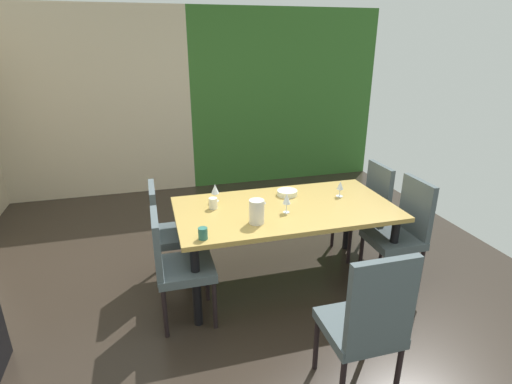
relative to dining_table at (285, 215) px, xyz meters
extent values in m
cube|color=#2A231C|center=(-0.36, -0.18, -0.69)|extent=(5.63, 6.20, 0.02)
cube|color=beige|center=(-1.82, 2.87, 0.62)|extent=(2.70, 0.10, 2.59)
cube|color=#306125|center=(0.99, 2.87, 0.62)|extent=(2.92, 0.10, 2.59)
cube|color=#AF8D45|center=(0.00, 0.00, 0.06)|extent=(1.93, 1.02, 0.04)
cylinder|color=black|center=(-0.87, 0.41, -0.32)|extent=(0.07, 0.07, 0.72)
cylinder|color=black|center=(0.87, 0.41, -0.32)|extent=(0.07, 0.07, 0.72)
cylinder|color=black|center=(-0.87, -0.41, -0.32)|extent=(0.07, 0.07, 0.72)
cylinder|color=black|center=(0.87, -0.41, -0.32)|extent=(0.07, 0.07, 0.72)
cube|color=#485458|center=(-0.93, -0.30, -0.22)|extent=(0.44, 0.44, 0.07)
cube|color=#485458|center=(-1.13, -0.30, 0.02)|extent=(0.05, 0.42, 0.48)
cylinder|color=black|center=(-0.74, -0.11, -0.47)|extent=(0.04, 0.04, 0.42)
cylinder|color=black|center=(-0.74, -0.49, -0.47)|extent=(0.04, 0.04, 0.42)
cylinder|color=black|center=(-1.12, -0.11, -0.47)|extent=(0.04, 0.04, 0.42)
cylinder|color=black|center=(-1.12, -0.49, -0.47)|extent=(0.04, 0.04, 0.42)
cube|color=#485458|center=(0.93, -0.30, -0.22)|extent=(0.44, 0.44, 0.07)
cube|color=#485458|center=(1.13, -0.30, 0.05)|extent=(0.05, 0.42, 0.55)
cylinder|color=black|center=(0.74, -0.49, -0.47)|extent=(0.04, 0.04, 0.42)
cylinder|color=black|center=(0.74, -0.11, -0.47)|extent=(0.04, 0.04, 0.42)
cylinder|color=black|center=(1.12, -0.49, -0.47)|extent=(0.04, 0.04, 0.42)
cylinder|color=black|center=(1.12, -0.11, -0.47)|extent=(0.04, 0.04, 0.42)
cube|color=#485458|center=(0.93, 0.30, -0.22)|extent=(0.44, 0.44, 0.07)
cube|color=#485458|center=(1.13, 0.30, 0.03)|extent=(0.05, 0.42, 0.51)
cylinder|color=black|center=(0.74, 0.11, -0.47)|extent=(0.04, 0.04, 0.42)
cylinder|color=black|center=(0.74, 0.49, -0.47)|extent=(0.04, 0.04, 0.42)
cylinder|color=black|center=(1.12, 0.11, -0.47)|extent=(0.04, 0.04, 0.42)
cylinder|color=black|center=(1.12, 0.49, -0.47)|extent=(0.04, 0.04, 0.42)
cube|color=#485458|center=(0.04, -1.29, -0.22)|extent=(0.44, 0.44, 0.07)
cube|color=#485458|center=(0.04, -1.49, 0.08)|extent=(0.42, 0.05, 0.60)
cylinder|color=black|center=(-0.15, -1.10, -0.47)|extent=(0.04, 0.04, 0.42)
cylinder|color=black|center=(0.23, -1.10, -0.47)|extent=(0.04, 0.04, 0.42)
cylinder|color=black|center=(0.23, -1.48, -0.47)|extent=(0.04, 0.04, 0.42)
cube|color=#485458|center=(-0.93, 0.30, -0.22)|extent=(0.44, 0.44, 0.07)
cube|color=#485458|center=(-1.13, 0.30, 0.03)|extent=(0.05, 0.42, 0.50)
cylinder|color=black|center=(-0.74, 0.49, -0.47)|extent=(0.04, 0.04, 0.42)
cylinder|color=black|center=(-0.74, 0.11, -0.47)|extent=(0.04, 0.04, 0.42)
cylinder|color=black|center=(-1.12, 0.49, -0.47)|extent=(0.04, 0.04, 0.42)
cylinder|color=black|center=(-1.12, 0.11, -0.47)|extent=(0.04, 0.04, 0.42)
cylinder|color=silver|center=(-0.58, 0.30, 0.08)|extent=(0.07, 0.07, 0.00)
cylinder|color=silver|center=(-0.58, 0.30, 0.12)|extent=(0.01, 0.01, 0.07)
cone|color=silver|center=(-0.58, 0.30, 0.20)|extent=(0.07, 0.07, 0.09)
cylinder|color=silver|center=(0.58, 0.11, 0.08)|extent=(0.07, 0.07, 0.00)
cylinder|color=silver|center=(0.58, 0.11, 0.12)|extent=(0.01, 0.01, 0.07)
cone|color=silver|center=(0.58, 0.11, 0.19)|extent=(0.06, 0.06, 0.08)
cylinder|color=silver|center=(-0.03, -0.11, 0.08)|extent=(0.06, 0.06, 0.00)
cylinder|color=silver|center=(-0.03, -0.11, 0.12)|extent=(0.01, 0.01, 0.08)
cone|color=silver|center=(-0.03, -0.11, 0.20)|extent=(0.07, 0.07, 0.09)
cylinder|color=#E9ECCF|center=(0.11, 0.27, 0.10)|extent=(0.19, 0.19, 0.05)
cylinder|color=#2B665A|center=(-0.79, -0.41, 0.12)|extent=(0.07, 0.07, 0.09)
cylinder|color=silver|center=(-0.62, 0.14, 0.13)|extent=(0.07, 0.07, 0.10)
cylinder|color=silver|center=(-0.33, -0.25, 0.18)|extent=(0.12, 0.12, 0.20)
cone|color=silver|center=(-0.28, -0.25, 0.26)|extent=(0.04, 0.04, 0.04)
camera|label=1|loc=(-1.12, -3.07, 1.47)|focal=28.00mm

